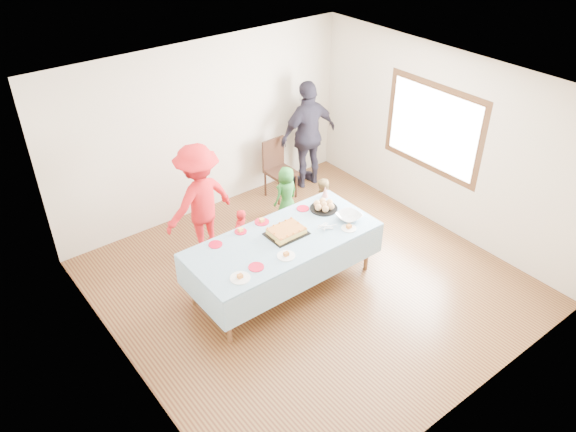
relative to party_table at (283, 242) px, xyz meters
name	(u,v)px	position (x,y,z in m)	size (l,w,h in m)	color
ground	(309,282)	(0.31, -0.16, -0.72)	(5.00, 5.00, 0.00)	#4B2515
room_walls	(315,165)	(0.36, -0.16, 1.05)	(5.04, 5.04, 2.72)	beige
party_table	(283,242)	(0.00, 0.00, 0.00)	(2.50, 1.10, 0.78)	brown
birthday_cake	(286,232)	(0.09, 0.04, 0.10)	(0.50, 0.38, 0.09)	black
rolls_tray	(324,206)	(0.86, 0.20, 0.10)	(0.38, 0.38, 0.11)	black
punch_bowl	(349,217)	(0.95, -0.19, 0.09)	(0.32, 0.32, 0.08)	silver
party_hat	(325,192)	(1.08, 0.44, 0.14)	(0.10, 0.10, 0.16)	silver
fork_pile	(327,226)	(0.59, -0.16, 0.09)	(0.24, 0.18, 0.07)	white
plate_red_far_a	(215,244)	(-0.75, 0.40, 0.06)	(0.17, 0.17, 0.01)	red
plate_red_far_b	(241,232)	(-0.35, 0.45, 0.06)	(0.16, 0.16, 0.01)	red
plate_red_far_c	(262,222)	(0.00, 0.46, 0.06)	(0.19, 0.19, 0.01)	red
plate_red_far_d	(303,208)	(0.63, 0.38, 0.06)	(0.17, 0.17, 0.01)	red
plate_red_near	(256,267)	(-0.61, -0.28, 0.06)	(0.19, 0.19, 0.01)	red
plate_white_left	(240,278)	(-0.87, -0.33, 0.06)	(0.24, 0.24, 0.01)	white
plate_white_mid	(286,256)	(-0.20, -0.32, 0.06)	(0.23, 0.23, 0.01)	white
plate_white_right	(349,228)	(0.80, -0.36, 0.06)	(0.20, 0.20, 0.01)	white
dining_chair	(277,165)	(1.37, 1.94, -0.18)	(0.44, 0.44, 0.99)	black
toddler_left	(241,233)	(-0.06, 0.90, -0.34)	(0.28, 0.18, 0.76)	red
toddler_mid	(286,194)	(1.04, 1.28, -0.28)	(0.43, 0.28, 0.89)	#256F28
toddler_right	(322,204)	(1.30, 0.74, -0.31)	(0.41, 0.32, 0.84)	tan
adult_left	(199,201)	(-0.42, 1.34, 0.12)	(1.09, 0.62, 1.68)	red
adult_right	(308,135)	(2.01, 1.93, 0.20)	(1.08, 0.45, 1.85)	#282432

